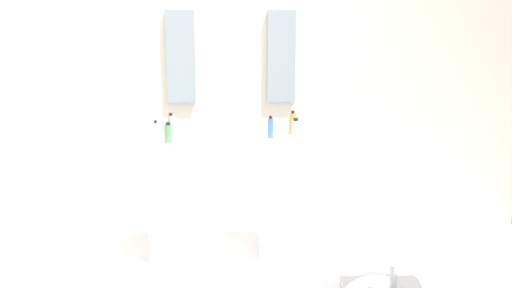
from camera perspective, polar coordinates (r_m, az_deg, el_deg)
rear_partition at (r=4.54m, az=-2.55°, el=7.21°), size 4.80×0.10×2.60m
pedestal_sink_left at (r=4.19m, az=-7.88°, el=-5.16°), size 0.43×0.43×0.97m
pedestal_sink_right at (r=4.19m, az=3.03°, el=-5.06°), size 0.43×0.43×0.97m
vanity_mirror_left at (r=4.48m, az=-7.71°, el=8.76°), size 0.22×0.03×0.72m
vanity_mirror_right at (r=4.48m, az=2.59°, el=8.86°), size 0.22×0.03×0.72m
lounge_chair at (r=3.55m, az=13.95°, el=-10.34°), size 1.10×1.10×0.65m
soap_bottle_grey at (r=4.18m, az=-8.63°, el=1.88°), size 0.05×0.05×0.17m
soap_bottle_blue at (r=4.05m, az=1.49°, el=1.63°), size 0.04×0.04×0.16m
soap_bottle_green at (r=3.96m, az=-8.92°, el=1.09°), size 0.05×0.05×0.14m
soap_bottle_white at (r=3.99m, az=4.05°, el=1.42°), size 0.06×0.06×0.16m
soap_bottle_clear at (r=4.02m, az=-10.16°, el=1.25°), size 0.04×0.04×0.15m
soap_bottle_amber at (r=4.20m, az=3.75°, el=2.10°), size 0.05×0.05×0.18m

